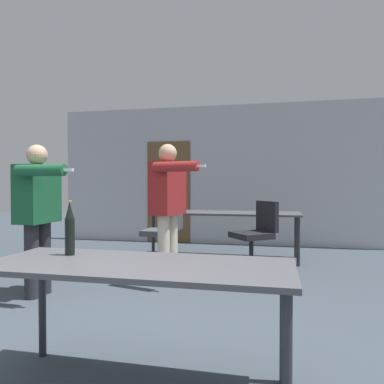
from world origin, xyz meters
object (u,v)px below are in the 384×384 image
object	(u,v)px
office_chair_mid_tucked	(256,238)
beer_bottle	(70,229)
drink_cup	(267,210)
person_right_polo	(39,206)
person_center_tall	(169,199)
office_chair_far_left	(165,235)

from	to	relation	value
office_chair_mid_tucked	beer_bottle	bearing A→B (deg)	123.54
drink_cup	office_chair_mid_tucked	bearing A→B (deg)	-103.32
person_right_polo	drink_cup	world-z (taller)	person_right_polo
person_center_tall	office_chair_far_left	distance (m)	0.99
office_chair_far_left	beer_bottle	xyz separation A→B (m)	(0.31, -3.07, 0.45)
person_right_polo	person_center_tall	size ratio (longest dim) A/B	0.96
office_chair_far_left	beer_bottle	size ratio (longest dim) A/B	2.76
person_right_polo	person_center_tall	bearing A→B (deg)	130.61
beer_bottle	drink_cup	bearing A→B (deg)	72.61
person_right_polo	office_chair_mid_tucked	distance (m)	2.79
office_chair_far_left	drink_cup	distance (m)	1.57
office_chair_mid_tucked	office_chair_far_left	world-z (taller)	office_chair_mid_tucked
person_center_tall	drink_cup	size ratio (longest dim) A/B	15.33
person_center_tall	drink_cup	world-z (taller)	person_center_tall
person_right_polo	beer_bottle	xyz separation A→B (m)	(1.19, -1.39, -0.05)
drink_cup	office_chair_far_left	bearing A→B (deg)	-159.72
office_chair_mid_tucked	office_chair_far_left	size ratio (longest dim) A/B	1.01
office_chair_mid_tucked	drink_cup	xyz separation A→B (m)	(0.13, 0.55, 0.34)
person_right_polo	office_chair_mid_tucked	size ratio (longest dim) A/B	1.69
office_chair_far_left	drink_cup	world-z (taller)	office_chair_far_left
office_chair_mid_tucked	drink_cup	size ratio (longest dim) A/B	8.69
office_chair_far_left	drink_cup	xyz separation A→B (m)	(1.44, 0.53, 0.35)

